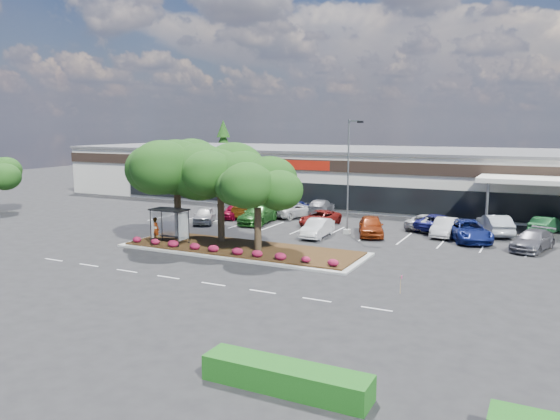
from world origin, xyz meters
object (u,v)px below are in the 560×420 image
at_px(survey_stake, 401,282).
at_px(car_1, 235,211).
at_px(light_pole, 349,184).
at_px(car_0, 204,215).

height_order(survey_stake, car_1, car_1).
bearing_deg(light_pole, survey_stake, -60.77).
distance_m(survey_stake, car_0, 25.46).
bearing_deg(car_1, light_pole, -7.22).
xyz_separation_m(survey_stake, car_1, (-20.56, 16.88, 0.05)).
bearing_deg(car_0, light_pole, -20.71).
bearing_deg(survey_stake, car_0, 148.52).
bearing_deg(survey_stake, car_1, 140.60).
xyz_separation_m(survey_stake, car_0, (-21.71, 13.29, 0.07)).
xyz_separation_m(light_pole, survey_stake, (7.99, -14.28, -3.53)).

